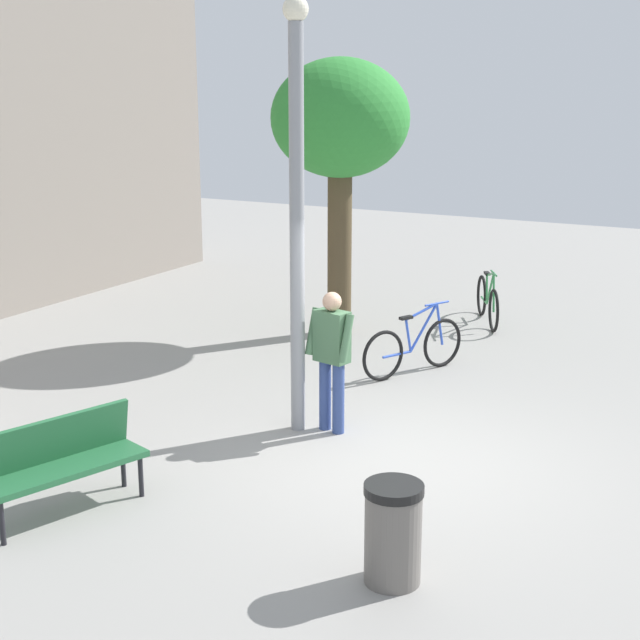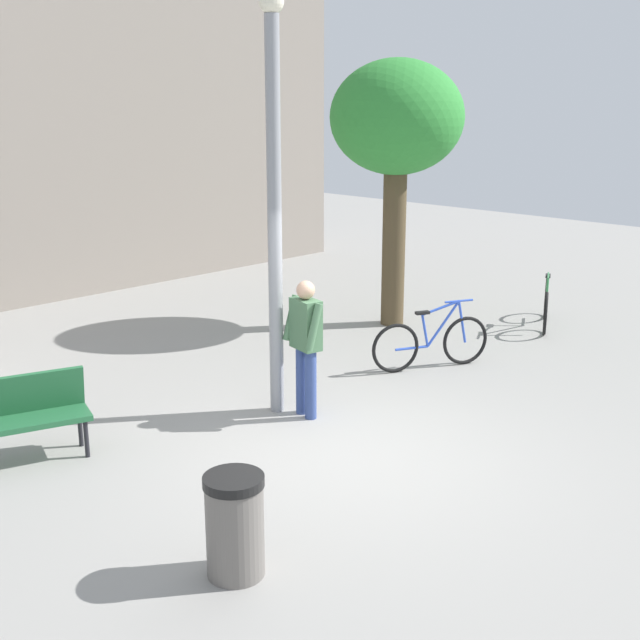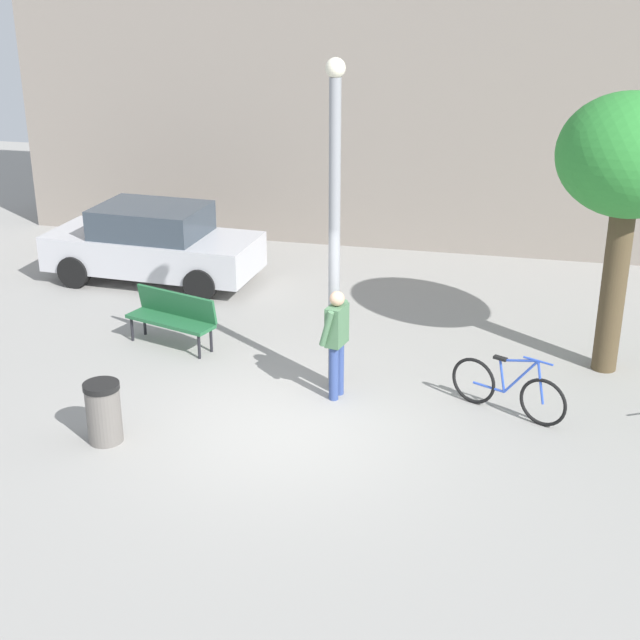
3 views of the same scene
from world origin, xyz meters
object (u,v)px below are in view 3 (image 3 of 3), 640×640
at_px(park_bench, 173,314).
at_px(plaza_tree, 630,161).
at_px(lamppost, 335,217).
at_px(person_by_lamppost, 337,337).
at_px(bicycle_blue, 508,390).
at_px(trash_bin, 104,412).
at_px(parked_car_silver, 153,244).

relative_size(park_bench, plaza_tree, 0.38).
xyz_separation_m(lamppost, person_by_lamppost, (0.12, -0.38, -1.69)).
bearing_deg(bicycle_blue, trash_bin, -159.25).
height_order(lamppost, park_bench, lamppost).
xyz_separation_m(park_bench, trash_bin, (0.29, -3.30, -0.11)).
xyz_separation_m(lamppost, trash_bin, (-2.65, -2.38, -2.22)).
height_order(park_bench, trash_bin, park_bench).
bearing_deg(plaza_tree, bicycle_blue, -127.35).
bearing_deg(person_by_lamppost, parked_car_silver, 137.38).
bearing_deg(trash_bin, bicycle_blue, 20.75).
distance_m(park_bench, bicycle_blue, 5.72).
height_order(plaza_tree, trash_bin, plaza_tree).
bearing_deg(person_by_lamppost, park_bench, 157.05).
bearing_deg(trash_bin, parked_car_silver, 106.58).
xyz_separation_m(person_by_lamppost, park_bench, (-3.07, 1.30, -0.42)).
distance_m(lamppost, bicycle_blue, 3.49).
bearing_deg(trash_bin, park_bench, 95.11).
distance_m(park_bench, plaza_tree, 7.58).
bearing_deg(parked_car_silver, trash_bin, -73.42).
bearing_deg(park_bench, bicycle_blue, -13.14).
height_order(lamppost, plaza_tree, lamppost).
relative_size(lamppost, trash_bin, 5.65).
bearing_deg(plaza_tree, parked_car_silver, 164.64).
relative_size(person_by_lamppost, park_bench, 1.00).
bearing_deg(bicycle_blue, plaza_tree, 52.65).
relative_size(plaza_tree, parked_car_silver, 1.01).
xyz_separation_m(plaza_tree, trash_bin, (-6.73, -3.90, -2.90)).
xyz_separation_m(plaza_tree, parked_car_silver, (-8.59, 2.36, -2.56)).
relative_size(lamppost, plaza_tree, 1.12).
height_order(parked_car_silver, trash_bin, parked_car_silver).
xyz_separation_m(plaza_tree, bicycle_blue, (-1.46, -1.91, -2.95)).
relative_size(parked_car_silver, trash_bin, 5.00).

